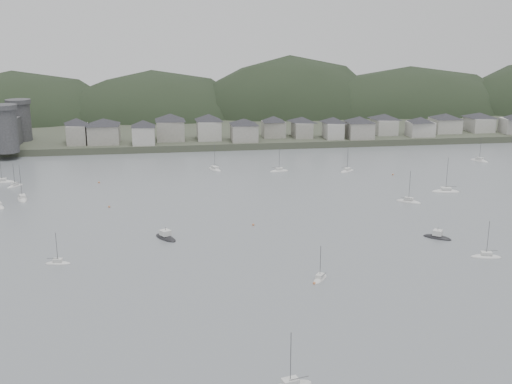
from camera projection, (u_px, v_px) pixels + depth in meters
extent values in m
plane|color=slate|center=(316.00, 325.00, 115.87)|extent=(900.00, 900.00, 0.00)
cube|color=#383D2D|center=(205.00, 111.00, 397.31)|extent=(900.00, 250.00, 3.00)
ellipsoid|color=black|center=(18.00, 140.00, 362.25)|extent=(138.98, 92.48, 81.13)
ellipsoid|color=black|center=(154.00, 136.00, 374.45)|extent=(132.08, 90.41, 79.74)
ellipsoid|color=black|center=(289.00, 137.00, 387.20)|extent=(133.88, 88.37, 101.41)
ellipsoid|color=black|center=(407.00, 132.00, 392.68)|extent=(165.81, 81.78, 82.55)
cylinder|color=#353538|center=(5.00, 131.00, 258.06)|extent=(10.00, 10.00, 18.00)
cylinder|color=#353538|center=(20.00, 122.00, 284.94)|extent=(10.00, 10.00, 17.00)
cube|color=#353538|center=(14.00, 133.00, 272.21)|extent=(3.50, 30.00, 12.00)
cube|color=gray|center=(78.00, 134.00, 278.43)|extent=(8.34, 12.91, 8.59)
pyramid|color=#242429|center=(77.00, 121.00, 276.93)|extent=(15.78, 15.78, 3.01)
cube|color=gray|center=(104.00, 134.00, 279.53)|extent=(13.68, 13.35, 8.36)
pyramid|color=#242429|center=(103.00, 122.00, 278.08)|extent=(20.07, 20.07, 2.93)
cube|color=#A9A59E|center=(144.00, 135.00, 277.07)|extent=(9.78, 10.20, 8.08)
pyramid|color=#242429|center=(143.00, 123.00, 275.66)|extent=(14.83, 14.83, 2.83)
cube|color=gray|center=(170.00, 130.00, 287.88)|extent=(12.59, 13.33, 9.09)
pyramid|color=#242429|center=(170.00, 117.00, 286.30)|extent=(19.24, 19.24, 3.18)
cube|color=#A9A59E|center=(209.00, 130.00, 289.00)|extent=(10.74, 12.17, 8.87)
pyramid|color=#242429|center=(209.00, 117.00, 287.46)|extent=(17.01, 17.01, 3.10)
cube|color=gray|center=(244.00, 133.00, 285.14)|extent=(11.63, 12.09, 7.69)
pyramid|color=#242429|center=(244.00, 121.00, 283.80)|extent=(17.61, 17.61, 2.69)
cube|color=gray|center=(273.00, 129.00, 295.67)|extent=(10.37, 9.35, 7.44)
pyramid|color=#242429|center=(274.00, 119.00, 294.37)|extent=(14.65, 14.65, 2.60)
cube|color=gray|center=(302.00, 130.00, 295.33)|extent=(8.24, 12.20, 7.22)
pyramid|color=#242429|center=(302.00, 119.00, 294.08)|extent=(15.17, 15.17, 2.53)
cube|color=#A9A59E|center=(333.00, 130.00, 292.30)|extent=(8.06, 10.91, 7.46)
pyramid|color=#242429|center=(333.00, 120.00, 291.00)|extent=(14.08, 14.08, 2.61)
cube|color=gray|center=(359.00, 130.00, 292.63)|extent=(11.73, 11.78, 7.66)
pyramid|color=#242429|center=(360.00, 119.00, 291.30)|extent=(17.46, 17.46, 2.68)
cube|color=#A9A59E|center=(384.00, 126.00, 304.37)|extent=(10.19, 13.02, 7.33)
pyramid|color=#242429|center=(385.00, 116.00, 303.09)|extent=(17.23, 17.23, 2.57)
cube|color=#A9A59E|center=(420.00, 129.00, 298.13)|extent=(11.70, 9.81, 6.88)
pyramid|color=#242429|center=(421.00, 119.00, 296.94)|extent=(15.97, 15.97, 2.41)
cube|color=#A9A59E|center=(445.00, 125.00, 309.00)|extent=(12.83, 12.48, 7.00)
pyramid|color=#242429|center=(446.00, 116.00, 307.78)|extent=(18.79, 18.79, 2.45)
cube|color=#A9A59E|center=(479.00, 124.00, 312.15)|extent=(11.07, 13.50, 6.97)
pyramid|color=#242429|center=(480.00, 115.00, 310.94)|extent=(18.25, 18.25, 2.44)
ellipsoid|color=silver|center=(15.00, 186.00, 216.53)|extent=(5.58, 6.21, 1.27)
cube|color=silver|center=(15.00, 184.00, 216.29)|extent=(2.48, 2.61, 0.70)
cylinder|color=#3F3F42|center=(14.00, 175.00, 215.47)|extent=(0.12, 0.12, 7.94)
cylinder|color=#3F3F42|center=(16.00, 183.00, 215.41)|extent=(1.88, 2.28, 0.10)
ellipsoid|color=silver|center=(446.00, 192.00, 209.11)|extent=(9.77, 4.73, 1.87)
cube|color=silver|center=(446.00, 188.00, 208.79)|extent=(3.61, 2.65, 0.70)
cylinder|color=#3F3F42|center=(447.00, 175.00, 207.56)|extent=(0.12, 0.12, 11.71)
cylinder|color=#3F3F42|center=(450.00, 186.00, 209.20)|extent=(4.16, 0.91, 0.10)
ellipsoid|color=silver|center=(320.00, 279.00, 136.70)|extent=(5.26, 6.16, 1.24)
cube|color=silver|center=(320.00, 275.00, 136.46)|extent=(2.38, 2.55, 0.70)
cylinder|color=#3F3F42|center=(320.00, 262.00, 135.66)|extent=(0.12, 0.12, 7.73)
cylinder|color=#3F3F42|center=(324.00, 275.00, 135.56)|extent=(1.73, 2.30, 0.10)
ellipsoid|color=silver|center=(215.00, 170.00, 241.53)|extent=(5.91, 8.62, 1.66)
cube|color=silver|center=(215.00, 167.00, 241.24)|extent=(2.88, 3.40, 0.70)
cylinder|color=#3F3F42|center=(215.00, 156.00, 240.16)|extent=(0.12, 0.12, 10.35)
cylinder|color=#3F3F42|center=(216.00, 165.00, 242.48)|extent=(1.67, 3.42, 0.10)
ellipsoid|color=silver|center=(22.00, 199.00, 200.08)|extent=(5.42, 9.37, 1.79)
cube|color=silver|center=(22.00, 196.00, 199.78)|extent=(2.82, 3.57, 0.70)
cylinder|color=#3F3F42|center=(21.00, 182.00, 198.61)|extent=(0.12, 0.12, 11.16)
cylinder|color=#3F3F42|center=(19.00, 195.00, 198.10)|extent=(1.31, 3.86, 0.10)
ellipsoid|color=silver|center=(486.00, 257.00, 149.85)|extent=(7.57, 4.00, 1.45)
cube|color=silver|center=(486.00, 253.00, 149.58)|extent=(2.84, 2.16, 0.70)
cylinder|color=#3F3F42|center=(488.00, 239.00, 148.64)|extent=(0.12, 0.12, 9.04)
cylinder|color=#3F3F42|center=(491.00, 250.00, 149.93)|extent=(3.18, 0.89, 0.10)
ellipsoid|color=silver|center=(479.00, 161.00, 257.33)|extent=(6.33, 8.39, 1.63)
cube|color=silver|center=(479.00, 158.00, 257.05)|extent=(2.98, 3.37, 0.70)
cylinder|color=#3F3F42|center=(480.00, 149.00, 255.98)|extent=(0.12, 0.12, 10.21)
cylinder|color=#3F3F42|center=(479.00, 158.00, 255.58)|extent=(1.91, 3.24, 0.10)
cube|color=silver|center=(290.00, 381.00, 95.61)|extent=(2.85, 2.13, 0.70)
cylinder|color=#3F3F42|center=(291.00, 360.00, 94.66)|extent=(0.12, 0.12, 9.13)
cylinder|color=#3F3F42|center=(299.00, 378.00, 95.37)|extent=(3.23, 0.82, 0.10)
ellipsoid|color=silver|center=(279.00, 171.00, 239.05)|extent=(7.71, 3.62, 1.48)
cube|color=silver|center=(279.00, 169.00, 238.78)|extent=(2.84, 2.05, 0.70)
cylinder|color=#3F3F42|center=(279.00, 159.00, 237.81)|extent=(0.12, 0.12, 9.27)
cylinder|color=#3F3F42|center=(276.00, 167.00, 238.67)|extent=(3.30, 0.67, 0.10)
ellipsoid|color=silver|center=(58.00, 264.00, 145.79)|extent=(6.25, 2.87, 1.20)
cube|color=silver|center=(58.00, 260.00, 145.56)|extent=(2.29, 1.65, 0.70)
cylinder|color=#3F3F42|center=(57.00, 248.00, 144.79)|extent=(0.12, 0.12, 7.52)
cylinder|color=#3F3F42|center=(53.00, 258.00, 145.10)|extent=(2.69, 0.53, 0.10)
ellipsoid|color=silver|center=(347.00, 171.00, 238.91)|extent=(7.44, 6.04, 1.47)
cube|color=silver|center=(347.00, 169.00, 238.64)|extent=(3.04, 2.78, 0.70)
cylinder|color=#3F3F42|center=(348.00, 159.00, 237.68)|extent=(0.12, 0.12, 9.21)
cylinder|color=#3F3F42|center=(344.00, 167.00, 239.04)|extent=(2.81, 1.92, 0.10)
ellipsoid|color=silver|center=(409.00, 202.00, 197.06)|extent=(7.89, 6.97, 1.60)
cube|color=silver|center=(409.00, 199.00, 196.77)|extent=(3.30, 3.12, 0.70)
cylinder|color=#3F3F42|center=(410.00, 186.00, 195.73)|extent=(0.12, 0.12, 10.02)
cylinder|color=#3F3F42|center=(407.00, 198.00, 195.61)|extent=(2.90, 2.31, 0.10)
ellipsoid|color=silver|center=(2.00, 182.00, 221.95)|extent=(8.60, 3.06, 1.70)
cube|color=silver|center=(2.00, 179.00, 221.66)|extent=(3.05, 1.99, 0.70)
cylinder|color=#3F3F42|center=(1.00, 168.00, 220.55)|extent=(0.12, 0.12, 10.62)
ellipsoid|color=black|center=(437.00, 238.00, 163.55)|extent=(7.43, 6.84, 1.64)
cube|color=silver|center=(438.00, 233.00, 163.17)|extent=(3.05, 3.03, 1.40)
cylinder|color=#3F3F42|center=(438.00, 229.00, 162.94)|extent=(0.10, 0.10, 1.20)
ellipsoid|color=black|center=(166.00, 238.00, 163.27)|extent=(7.02, 8.58, 1.82)
cube|color=silver|center=(166.00, 233.00, 162.87)|extent=(3.30, 3.35, 1.40)
cylinder|color=#3F3F42|center=(165.00, 229.00, 162.64)|extent=(0.10, 0.10, 1.20)
sphere|color=#BC6B3E|center=(99.00, 182.00, 221.52)|extent=(0.70, 0.70, 0.70)
sphere|color=#BC6B3E|center=(314.00, 283.00, 134.34)|extent=(0.70, 0.70, 0.70)
sphere|color=#BC6B3E|center=(109.00, 207.00, 191.51)|extent=(0.70, 0.70, 0.70)
sphere|color=#BC6B3E|center=(393.00, 175.00, 233.32)|extent=(0.70, 0.70, 0.70)
sphere|color=#BC6B3E|center=(253.00, 225.00, 174.05)|extent=(0.70, 0.70, 0.70)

